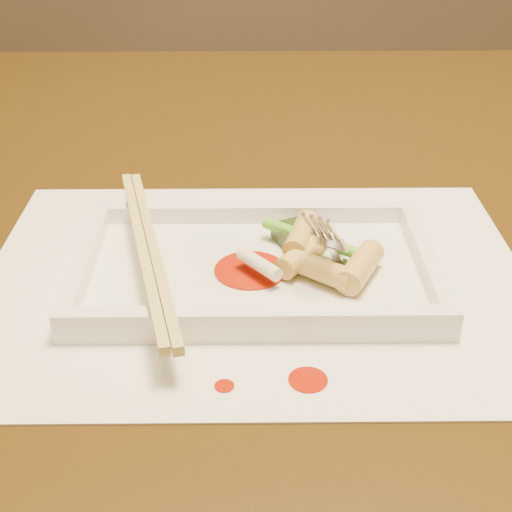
{
  "coord_description": "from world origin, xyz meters",
  "views": [
    {
      "loc": [
        -0.07,
        -0.62,
        1.04
      ],
      "look_at": [
        -0.07,
        -0.18,
        0.77
      ],
      "focal_mm": 50.0,
      "sensor_mm": 36.0,
      "label": 1
    }
  ],
  "objects_px": {
    "placemat": "(256,278)",
    "chopstick_a": "(142,248)",
    "table": "(321,268)",
    "plate_base": "(256,272)",
    "fork": "(356,164)"
  },
  "relations": [
    {
      "from": "placemat",
      "to": "chopstick_a",
      "type": "relative_size",
      "value": 1.63
    },
    {
      "from": "table",
      "to": "plate_base",
      "type": "relative_size",
      "value": 5.38
    },
    {
      "from": "plate_base",
      "to": "chopstick_a",
      "type": "relative_size",
      "value": 1.06
    },
    {
      "from": "table",
      "to": "fork",
      "type": "bearing_deg",
      "value": -89.38
    },
    {
      "from": "table",
      "to": "chopstick_a",
      "type": "bearing_deg",
      "value": -130.37
    },
    {
      "from": "fork",
      "to": "table",
      "type": "bearing_deg",
      "value": 90.62
    },
    {
      "from": "placemat",
      "to": "chopstick_a",
      "type": "distance_m",
      "value": 0.09
    },
    {
      "from": "fork",
      "to": "placemat",
      "type": "bearing_deg",
      "value": -165.58
    },
    {
      "from": "fork",
      "to": "chopstick_a",
      "type": "bearing_deg",
      "value": -173.25
    },
    {
      "from": "table",
      "to": "placemat",
      "type": "xyz_separation_m",
      "value": [
        -0.07,
        -0.18,
        0.1
      ]
    },
    {
      "from": "chopstick_a",
      "to": "fork",
      "type": "distance_m",
      "value": 0.16
    },
    {
      "from": "chopstick_a",
      "to": "table",
      "type": "bearing_deg",
      "value": 49.63
    },
    {
      "from": "plate_base",
      "to": "fork",
      "type": "height_order",
      "value": "fork"
    },
    {
      "from": "table",
      "to": "fork",
      "type": "height_order",
      "value": "fork"
    },
    {
      "from": "plate_base",
      "to": "chopstick_a",
      "type": "xyz_separation_m",
      "value": [
        -0.08,
        0.0,
        0.02
      ]
    }
  ]
}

